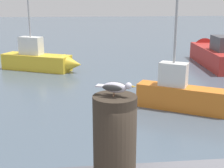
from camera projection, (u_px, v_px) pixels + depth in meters
The scene contains 5 objects.
mooring_post at pixel (115, 139), 3.05m from camera, with size 0.42×0.42×0.89m, color #382D23.
seagull at pixel (116, 87), 2.90m from camera, with size 0.38×0.21×0.14m.
boat_yellow at pixel (42, 60), 15.53m from camera, with size 4.20×2.64×3.96m.
boat_orange at pixel (185, 94), 9.95m from camera, with size 3.17×2.23×4.06m.
boat_red at pixel (213, 53), 17.25m from camera, with size 1.95×6.18×1.83m.
Camera 1 is at (-1.52, -3.07, 3.48)m, focal length 50.16 mm.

